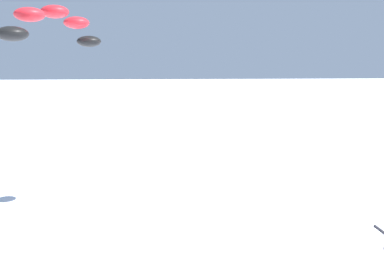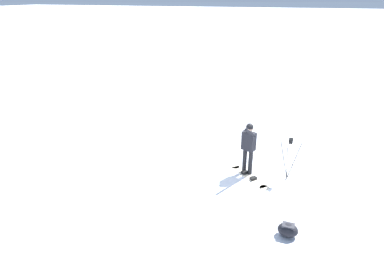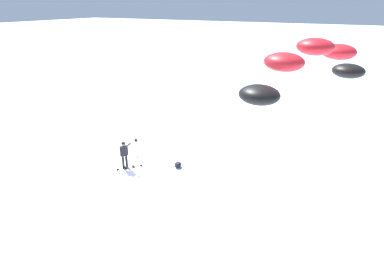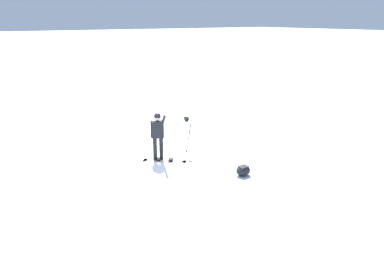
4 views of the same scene
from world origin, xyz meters
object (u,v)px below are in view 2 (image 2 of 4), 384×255
(gear_bag_large, at_px, (288,230))
(snowboarder, at_px, (248,143))
(snowboard, at_px, (249,176))
(camera_tripod, at_px, (290,150))

(gear_bag_large, bearing_deg, snowboarder, -60.09)
(snowboarder, bearing_deg, snowboard, 119.31)
(snowboard, height_order, gear_bag_large, gear_bag_large)
(gear_bag_large, bearing_deg, snowboard, -60.04)
(snowboard, distance_m, gear_bag_large, 2.88)
(snowboarder, xyz_separation_m, gear_bag_large, (-1.56, 2.71, -0.88))
(camera_tripod, bearing_deg, snowboard, 15.23)
(snowboarder, height_order, snowboard, snowboarder)
(gear_bag_large, relative_size, camera_tripod, 0.35)
(snowboarder, distance_m, camera_tripod, 1.26)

